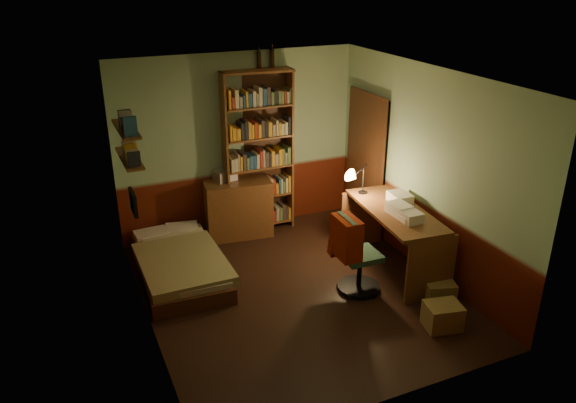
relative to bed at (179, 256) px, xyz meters
name	(u,v)px	position (x,y,z in m)	size (l,w,h in m)	color
floor	(296,292)	(1.19, -0.97, -0.28)	(3.50, 4.00, 0.02)	black
ceiling	(298,76)	(1.19, -0.97, 2.34)	(3.50, 4.00, 0.02)	silver
wall_back	(238,144)	(1.19, 1.04, 1.03)	(3.50, 0.02, 2.60)	#89AA84
wall_left	(139,220)	(-0.57, -0.97, 1.03)	(0.02, 4.00, 2.60)	#89AA84
wall_right	(425,171)	(2.95, -0.97, 1.03)	(0.02, 4.00, 2.60)	#89AA84
wall_front	(399,278)	(1.19, -2.98, 1.03)	(3.50, 0.02, 2.60)	#89AA84
doorway	(367,163)	(2.91, 0.33, 0.73)	(0.06, 0.90, 2.00)	black
door_trim	(365,163)	(2.88, 0.33, 0.73)	(0.02, 0.98, 2.08)	#3A1F10
bed	(179,256)	(0.00, 0.00, 0.00)	(0.96, 1.80, 0.54)	olive
dresser	(238,208)	(1.07, 0.79, 0.15)	(0.94, 0.47, 0.84)	brown
mini_stereo	(225,175)	(0.94, 0.92, 0.65)	(0.29, 0.22, 0.16)	#B2B2B7
bookshelf	(258,153)	(1.43, 0.88, 0.91)	(1.01, 0.31, 2.36)	brown
bottle_left	(259,60)	(1.51, 0.99, 2.20)	(0.06, 0.06, 0.22)	black
bottle_right	(272,58)	(1.71, 0.99, 2.21)	(0.06, 0.06, 0.24)	black
desk	(393,240)	(2.55, -0.97, 0.16)	(0.66, 1.60, 0.86)	brown
paper_stack	(400,198)	(2.72, -0.81, 0.65)	(0.23, 0.31, 0.12)	silver
desk_lamp	(364,172)	(2.45, -0.34, 0.88)	(0.18, 0.18, 0.59)	black
office_chair	(361,248)	(1.91, -1.22, 0.30)	(0.57, 0.50, 1.13)	#294C37
red_jacket	(345,185)	(1.71, -1.14, 1.11)	(0.23, 0.42, 0.49)	#9E2100
wall_shelf_lower	(129,158)	(-0.45, 0.13, 1.33)	(0.20, 0.90, 0.03)	brown
wall_shelf_upper	(126,129)	(-0.45, 0.13, 1.68)	(0.20, 0.90, 0.03)	brown
framed_picture	(133,202)	(-0.53, -0.37, 0.98)	(0.04, 0.32, 0.26)	black
cardboard_box_a	(443,316)	(2.36, -2.26, -0.13)	(0.38, 0.30, 0.29)	olive
cardboard_box_b	(439,291)	(2.66, -1.81, -0.15)	(0.34, 0.28, 0.24)	olive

